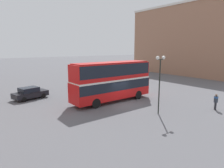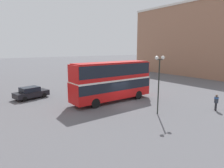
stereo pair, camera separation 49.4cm
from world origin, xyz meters
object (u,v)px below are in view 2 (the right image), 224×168
object	(u,v)px
double_decker_bus	(112,79)
pedestrian_foreground	(216,101)
parked_car_kerb_near	(31,93)
street_lamp_twin_globe	(159,72)

from	to	relation	value
double_decker_bus	pedestrian_foreground	bearing A→B (deg)	-55.45
pedestrian_foreground	parked_car_kerb_near	world-z (taller)	pedestrian_foreground
pedestrian_foreground	parked_car_kerb_near	distance (m)	21.95
pedestrian_foreground	parked_car_kerb_near	xyz separation A→B (m)	(-14.69, 16.31, -0.28)
double_decker_bus	parked_car_kerb_near	size ratio (longest dim) A/B	2.33
pedestrian_foreground	street_lamp_twin_globe	world-z (taller)	street_lamp_twin_globe
double_decker_bus	parked_car_kerb_near	world-z (taller)	double_decker_bus
pedestrian_foreground	street_lamp_twin_globe	size ratio (longest dim) A/B	0.30
pedestrian_foreground	street_lamp_twin_globe	xyz separation A→B (m)	(-5.82, 2.73, 3.17)
pedestrian_foreground	street_lamp_twin_globe	bearing A→B (deg)	25.45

